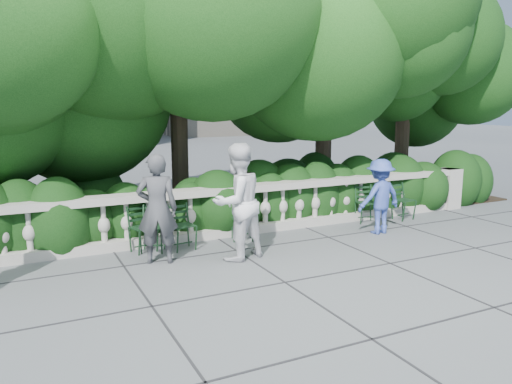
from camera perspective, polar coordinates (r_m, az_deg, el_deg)
name	(u,v)px	position (r m, az deg, el deg)	size (l,w,h in m)	color
ground	(282,259)	(8.58, 2.97, -7.67)	(90.00, 90.00, 0.00)	#4E5155
balustrade	(238,211)	(10.01, -2.02, -2.16)	(12.00, 0.44, 1.00)	#9E998E
shrub_hedge	(217,222)	(11.20, -4.52, -3.39)	(15.00, 2.60, 1.70)	black
tree_canopy	(240,40)	(11.40, -1.84, 16.93)	(15.04, 6.52, 6.78)	#3F3023
chair_a	(152,254)	(9.02, -11.82, -6.97)	(0.44, 0.48, 0.84)	black
chair_b	(187,251)	(9.07, -7.93, -6.75)	(0.44, 0.48, 0.84)	black
chair_c	(148,254)	(9.08, -12.22, -6.89)	(0.44, 0.48, 0.84)	black
chair_d	(243,242)	(9.58, -1.45, -5.73)	(0.44, 0.48, 0.84)	black
chair_e	(408,221)	(11.76, 16.95, -3.15)	(0.44, 0.48, 0.84)	black
chair_f	(368,224)	(11.23, 12.70, -3.58)	(0.44, 0.48, 0.84)	black
person_woman_grey	(157,209)	(8.33, -11.22, -1.91)	(0.67, 0.44, 1.83)	#3F4044
person_casual_man	(237,202)	(8.37, -2.16, -1.15)	(0.96, 0.75, 1.97)	silver
person_older_blue	(380,196)	(10.36, 13.95, -0.50)	(0.98, 0.56, 1.52)	#364DA4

